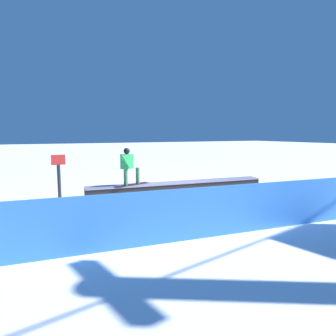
# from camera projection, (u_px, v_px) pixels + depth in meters

# --- Properties ---
(ground_plane) EXTENTS (120.00, 120.00, 0.00)m
(ground_plane) POSITION_uv_depth(u_px,v_px,m) (179.00, 196.00, 11.13)
(ground_plane) COLOR white
(grind_box) EXTENTS (6.96, 1.32, 0.53)m
(grind_box) POSITION_uv_depth(u_px,v_px,m) (179.00, 189.00, 11.10)
(grind_box) COLOR black
(grind_box) RESTS_ON ground_plane
(snowboarder) EXTENTS (1.45, 0.74, 1.34)m
(snowboarder) POSITION_uv_depth(u_px,v_px,m) (128.00, 165.00, 10.24)
(snowboarder) COLOR black
(snowboarder) RESTS_ON grind_box
(safety_fence) EXTENTS (11.83, 1.28, 1.18)m
(safety_fence) POSITION_uv_depth(u_px,v_px,m) (263.00, 206.00, 7.15)
(safety_fence) COLOR #387EDE
(safety_fence) RESTS_ON ground_plane
(trail_marker) EXTENTS (0.40, 0.10, 1.75)m
(trail_marker) POSITION_uv_depth(u_px,v_px,m) (59.00, 182.00, 8.65)
(trail_marker) COLOR #262628
(trail_marker) RESTS_ON ground_plane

